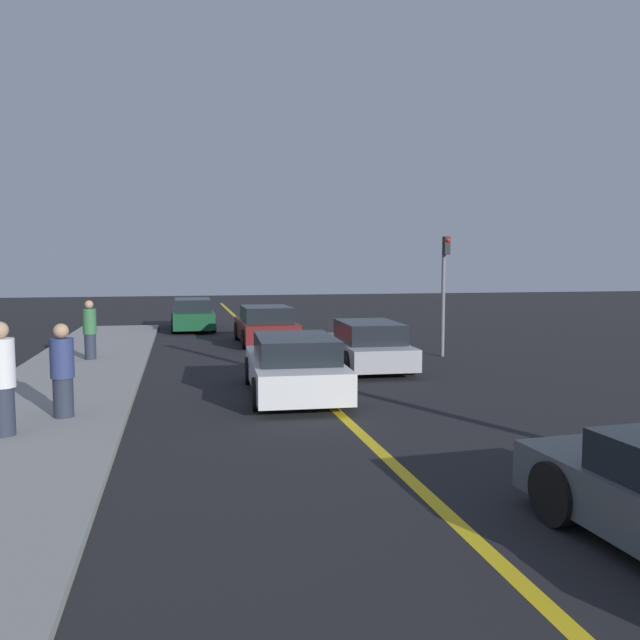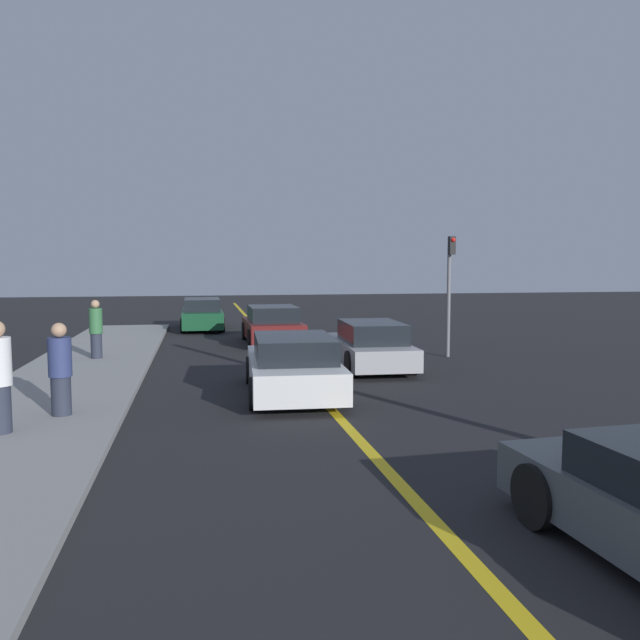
{
  "view_description": "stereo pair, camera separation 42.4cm",
  "coord_description": "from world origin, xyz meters",
  "px_view_note": "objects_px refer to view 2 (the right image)",
  "views": [
    {
      "loc": [
        -2.93,
        1.25,
        2.85
      ],
      "look_at": [
        0.2,
        15.23,
        1.58
      ],
      "focal_mm": 35.0,
      "sensor_mm": 36.0,
      "label": 1
    },
    {
      "loc": [
        -2.52,
        1.16,
        2.85
      ],
      "look_at": [
        0.2,
        15.23,
        1.58
      ],
      "focal_mm": 35.0,
      "sensor_mm": 36.0,
      "label": 2
    }
  ],
  "objects_px": {
    "car_parked_left_lot": "(272,325)",
    "pedestrian_mid_group": "(60,370)",
    "car_far_distant": "(370,345)",
    "car_ahead_center": "(293,366)",
    "pedestrian_far_standing": "(96,329)",
    "car_oncoming_far": "(202,314)",
    "traffic_light": "(450,283)"
  },
  "relations": [
    {
      "from": "car_parked_left_lot",
      "to": "pedestrian_mid_group",
      "type": "bearing_deg",
      "value": -116.03
    },
    {
      "from": "car_far_distant",
      "to": "car_parked_left_lot",
      "type": "bearing_deg",
      "value": 112.23
    },
    {
      "from": "car_parked_left_lot",
      "to": "car_far_distant",
      "type": "bearing_deg",
      "value": -70.9
    },
    {
      "from": "pedestrian_mid_group",
      "to": "car_far_distant",
      "type": "bearing_deg",
      "value": 33.49
    },
    {
      "from": "car_parked_left_lot",
      "to": "pedestrian_mid_group",
      "type": "xyz_separation_m",
      "value": [
        -5.08,
        -10.55,
        0.3
      ]
    },
    {
      "from": "car_far_distant",
      "to": "car_ahead_center",
      "type": "bearing_deg",
      "value": -126.94
    },
    {
      "from": "pedestrian_mid_group",
      "to": "pedestrian_far_standing",
      "type": "bearing_deg",
      "value": 93.91
    },
    {
      "from": "car_far_distant",
      "to": "pedestrian_far_standing",
      "type": "bearing_deg",
      "value": 165.07
    },
    {
      "from": "car_oncoming_far",
      "to": "car_far_distant",
      "type": "bearing_deg",
      "value": -68.84
    },
    {
      "from": "car_ahead_center",
      "to": "car_far_distant",
      "type": "xyz_separation_m",
      "value": [
        2.65,
        3.18,
        -0.02
      ]
    },
    {
      "from": "car_parked_left_lot",
      "to": "pedestrian_mid_group",
      "type": "height_order",
      "value": "pedestrian_mid_group"
    },
    {
      "from": "pedestrian_mid_group",
      "to": "car_oncoming_far",
      "type": "bearing_deg",
      "value": 80.86
    },
    {
      "from": "car_parked_left_lot",
      "to": "pedestrian_mid_group",
      "type": "distance_m",
      "value": 11.71
    },
    {
      "from": "car_far_distant",
      "to": "pedestrian_far_standing",
      "type": "height_order",
      "value": "pedestrian_far_standing"
    },
    {
      "from": "pedestrian_mid_group",
      "to": "pedestrian_far_standing",
      "type": "height_order",
      "value": "pedestrian_far_standing"
    },
    {
      "from": "car_oncoming_far",
      "to": "pedestrian_mid_group",
      "type": "height_order",
      "value": "pedestrian_mid_group"
    },
    {
      "from": "car_oncoming_far",
      "to": "pedestrian_mid_group",
      "type": "relative_size",
      "value": 2.81
    },
    {
      "from": "car_parked_left_lot",
      "to": "traffic_light",
      "type": "bearing_deg",
      "value": -41.59
    },
    {
      "from": "pedestrian_far_standing",
      "to": "traffic_light",
      "type": "xyz_separation_m",
      "value": [
        10.53,
        -0.97,
        1.33
      ]
    },
    {
      "from": "car_ahead_center",
      "to": "pedestrian_mid_group",
      "type": "bearing_deg",
      "value": -158.01
    },
    {
      "from": "car_far_distant",
      "to": "car_oncoming_far",
      "type": "height_order",
      "value": "car_oncoming_far"
    },
    {
      "from": "traffic_light",
      "to": "car_parked_left_lot",
      "type": "bearing_deg",
      "value": 138.74
    },
    {
      "from": "car_oncoming_far",
      "to": "car_ahead_center",
      "type": "bearing_deg",
      "value": -83.13
    },
    {
      "from": "pedestrian_mid_group",
      "to": "traffic_light",
      "type": "xyz_separation_m",
      "value": [
        10.04,
        6.19,
        1.35
      ]
    },
    {
      "from": "car_oncoming_far",
      "to": "pedestrian_mid_group",
      "type": "bearing_deg",
      "value": -99.65
    },
    {
      "from": "pedestrian_mid_group",
      "to": "traffic_light",
      "type": "distance_m",
      "value": 11.87
    },
    {
      "from": "car_ahead_center",
      "to": "pedestrian_far_standing",
      "type": "height_order",
      "value": "pedestrian_far_standing"
    },
    {
      "from": "car_ahead_center",
      "to": "traffic_light",
      "type": "bearing_deg",
      "value": 43.01
    },
    {
      "from": "car_ahead_center",
      "to": "car_parked_left_lot",
      "type": "xyz_separation_m",
      "value": [
        0.59,
        9.01,
        0.02
      ]
    },
    {
      "from": "pedestrian_far_standing",
      "to": "pedestrian_mid_group",
      "type": "bearing_deg",
      "value": -86.09
    },
    {
      "from": "car_oncoming_far",
      "to": "traffic_light",
      "type": "distance_m",
      "value": 12.53
    },
    {
      "from": "car_far_distant",
      "to": "car_oncoming_far",
      "type": "xyz_separation_m",
      "value": [
        -4.54,
        11.41,
        0.04
      ]
    }
  ]
}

